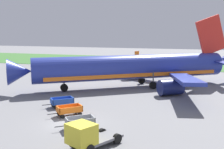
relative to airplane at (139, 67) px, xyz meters
The scene contains 7 objects.
ground_plane 19.61m from the airplane, 97.41° to the right, with size 220.00×220.00×0.00m, color slate.
grass_strip 34.66m from the airplane, 94.15° to the left, with size 220.00×28.00×0.06m, color #3D7033.
airplane is the anchor object (origin of this frame).
baggage_cart_nearest 20.51m from the airplane, 92.71° to the right, with size 3.25×2.78×1.07m.
baggage_cart_second_in_row 17.61m from the airplane, 101.96° to the right, with size 3.07×3.00×1.07m.
baggage_cart_third_in_row 15.54m from the airplane, 112.74° to the right, with size 3.14×2.92×1.07m.
service_truck_beside_carts 24.44m from the airplane, 86.88° to the right, with size 3.69×4.76×2.10m.
Camera 1 is at (11.64, -23.82, 8.83)m, focal length 45.89 mm.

